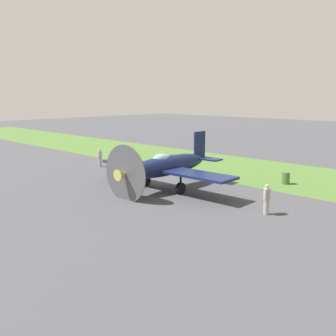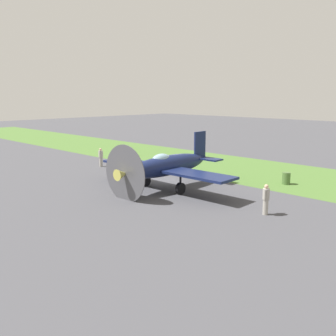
# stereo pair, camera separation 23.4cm
# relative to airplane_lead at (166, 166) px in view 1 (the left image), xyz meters

# --- Properties ---
(ground_plane) EXTENTS (160.00, 160.00, 0.00)m
(ground_plane) POSITION_rel_airplane_lead_xyz_m (1.42, -0.94, -1.67)
(ground_plane) COLOR #424247
(grass_verge) EXTENTS (120.00, 11.00, 0.01)m
(grass_verge) POSITION_rel_airplane_lead_xyz_m (1.42, -10.28, -1.67)
(grass_verge) COLOR #476B2D
(grass_verge) RESTS_ON ground
(airplane_lead) EXTENTS (11.18, 8.88, 4.00)m
(airplane_lead) POSITION_rel_airplane_lead_xyz_m (0.00, 0.00, 0.00)
(airplane_lead) COLOR #141E47
(airplane_lead) RESTS_ON ground
(ground_crew_chief) EXTENTS (0.38, 0.61, 1.73)m
(ground_crew_chief) POSITION_rel_airplane_lead_xyz_m (-8.09, 0.30, -0.76)
(ground_crew_chief) COLOR #9E998E
(ground_crew_chief) RESTS_ON ground
(ground_crew_mechanic) EXTENTS (0.63, 0.38, 1.73)m
(ground_crew_mechanic) POSITION_rel_airplane_lead_xyz_m (10.41, -1.81, -0.76)
(ground_crew_mechanic) COLOR #9E998E
(ground_crew_mechanic) RESTS_ON ground
(fuel_drum) EXTENTS (0.60, 0.60, 0.90)m
(fuel_drum) POSITION_rel_airplane_lead_xyz_m (-5.34, -7.32, -1.22)
(fuel_drum) COLOR #476633
(fuel_drum) RESTS_ON ground
(supply_crate) EXTENTS (1.23, 1.23, 0.64)m
(supply_crate) POSITION_rel_airplane_lead_xyz_m (6.46, -4.57, -1.35)
(supply_crate) COLOR olive
(supply_crate) RESTS_ON ground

